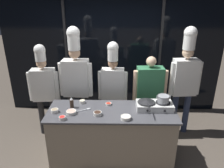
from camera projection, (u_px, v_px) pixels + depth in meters
ground_plane at (112, 156)px, 3.77m from camera, size 24.00×24.00×0.00m
window_wall_back at (113, 54)px, 4.86m from camera, size 4.84×0.09×2.70m
demo_counter at (112, 134)px, 3.59m from camera, size 2.02×0.74×0.90m
portable_stove at (154, 106)px, 3.46m from camera, size 0.57×0.32×0.12m
frying_pan at (147, 101)px, 3.43m from camera, size 0.28×0.49×0.05m
stock_pot at (163, 99)px, 3.41m from camera, size 0.21×0.19×0.12m
squeeze_bottle_soy at (72, 103)px, 3.49m from camera, size 0.06×0.06×0.18m
prep_bowl_chili_flakes at (108, 104)px, 3.60m from camera, size 0.10×0.10×0.03m
prep_bowl_bell_pepper at (62, 118)px, 3.17m from camera, size 0.10×0.10×0.05m
prep_bowl_mushrooms at (55, 111)px, 3.36m from camera, size 0.12×0.12×0.05m
prep_bowl_soy_glaze at (98, 113)px, 3.28m from camera, size 0.13×0.13×0.06m
prep_bowl_shrimp at (71, 112)px, 3.33m from camera, size 0.16×0.16×0.05m
prep_bowl_noodles at (82, 101)px, 3.65m from camera, size 0.09×0.09×0.05m
prep_bowl_onion at (126, 117)px, 3.18m from camera, size 0.15×0.15×0.05m
serving_spoon_slotted at (87, 109)px, 3.45m from camera, size 0.23×0.14×0.02m
chef_head at (44, 85)px, 4.04m from camera, size 0.56×0.25×1.80m
chef_sous at (76, 77)px, 3.97m from camera, size 0.61×0.26×2.10m
chef_line at (113, 84)px, 4.07m from camera, size 0.54×0.24×1.83m
person_guest at (149, 90)px, 4.07m from camera, size 0.63×0.27×1.58m
chef_pastry at (185, 76)px, 4.00m from camera, size 0.58×0.27×2.10m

